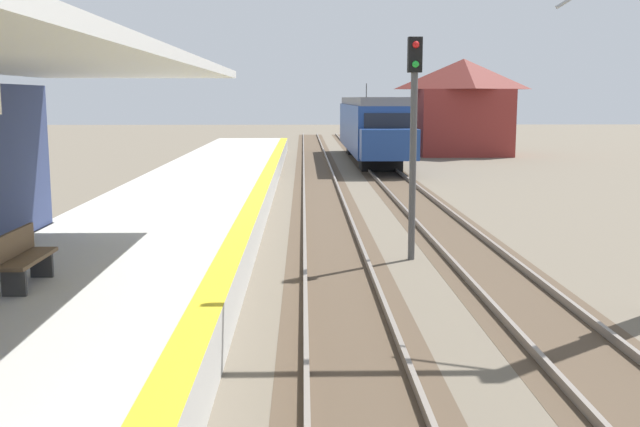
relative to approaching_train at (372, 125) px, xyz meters
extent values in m
cube|color=#B7B5AD|center=(-7.80, -30.35, -1.73)|extent=(5.00, 80.00, 0.90)
cube|color=yellow|center=(-5.55, -30.35, -1.27)|extent=(0.50, 80.00, 0.01)
cube|color=#4C3D2D|center=(-3.40, -26.35, -2.17)|extent=(2.34, 120.00, 0.01)
cube|color=slate|center=(-4.12, -26.35, -2.09)|extent=(0.08, 120.00, 0.15)
cube|color=slate|center=(-2.68, -26.35, -2.09)|extent=(0.08, 120.00, 0.15)
cube|color=#4C3D2D|center=(0.00, -26.35, -2.17)|extent=(2.34, 120.00, 0.01)
cube|color=slate|center=(-0.72, -26.35, -2.09)|extent=(0.08, 120.00, 0.15)
cube|color=slate|center=(0.72, -26.35, -2.09)|extent=(0.08, 120.00, 0.15)
cube|color=navy|center=(0.00, 0.38, -0.11)|extent=(2.90, 18.00, 2.70)
cube|color=slate|center=(0.00, 0.38, 1.46)|extent=(2.67, 18.00, 0.44)
cube|color=black|center=(0.00, -8.64, 0.30)|extent=(2.32, 0.06, 1.21)
cube|color=navy|center=(0.00, -9.42, -0.58)|extent=(2.78, 1.60, 1.49)
cube|color=black|center=(1.46, 0.38, 0.30)|extent=(0.04, 15.84, 0.86)
cylinder|color=#333333|center=(0.00, 3.98, 2.13)|extent=(0.06, 0.06, 0.90)
cube|color=black|center=(0.00, -5.47, -1.82)|extent=(2.17, 2.20, 0.72)
cube|color=black|center=(0.00, 6.23, -1.82)|extent=(2.17, 2.20, 0.72)
cylinder|color=#4C4C4C|center=(-1.58, -28.09, 0.02)|extent=(0.16, 0.16, 4.40)
cube|color=black|center=(-1.58, -28.09, 2.62)|extent=(0.32, 0.24, 0.80)
sphere|color=red|center=(-1.58, -28.23, 2.84)|extent=(0.16, 0.16, 0.16)
sphere|color=green|center=(-1.58, -28.23, 2.40)|extent=(0.16, 0.16, 0.16)
cube|color=brown|center=(-8.46, -34.06, -0.84)|extent=(0.44, 1.60, 0.06)
cube|color=brown|center=(-8.66, -34.06, -0.60)|extent=(0.06, 1.60, 0.40)
cube|color=#333333|center=(-8.46, -34.66, -1.06)|extent=(0.36, 0.08, 0.44)
cube|color=#333333|center=(-8.46, -33.46, -1.06)|extent=(0.36, 0.08, 0.44)
cube|color=maroon|center=(6.55, 4.92, 0.02)|extent=(6.00, 4.80, 4.40)
pyramid|color=maroon|center=(6.55, 4.92, 3.22)|extent=(6.60, 5.28, 2.00)
camera|label=1|loc=(-4.16, -45.61, 1.64)|focal=42.15mm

